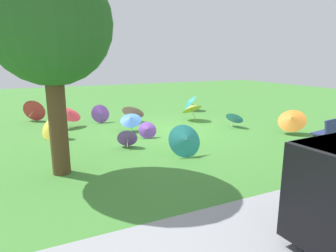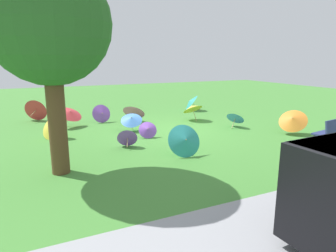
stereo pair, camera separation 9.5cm
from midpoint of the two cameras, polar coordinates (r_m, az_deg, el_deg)
name	(u,v)px [view 2 (the right image)]	position (r m, az deg, el deg)	size (l,w,h in m)	color
ground	(170,130)	(11.02, 0.58, -0.87)	(40.00, 40.00, 0.00)	#478C38
park_bench	(335,132)	(10.26, 29.62, -0.94)	(1.66, 0.73, 0.90)	navy
shade_tree	(49,25)	(7.03, -21.45, 17.51)	(2.63, 2.63, 4.65)	brown
parasol_teal_0	(190,102)	(15.26, 4.48, 4.66)	(1.02, 1.12, 0.85)	tan
parasol_yellow_0	(192,108)	(12.78, 4.87, 3.53)	(0.98, 0.96, 0.84)	tan
parasol_blue_1	(131,119)	(10.89, -6.78, 1.36)	(1.01, 0.99, 0.72)	tan
parasol_red_0	(37,109)	(13.90, -23.69, 2.92)	(1.05, 0.94, 0.95)	tan
parasol_yellow_1	(52,127)	(10.53, -21.12, -0.12)	(1.03, 1.08, 0.82)	tan
parasol_purple_0	(102,113)	(12.62, -12.36, 2.37)	(0.80, 0.71, 0.77)	tan
parasol_purple_1	(148,129)	(9.97, -3.60, -0.65)	(0.70, 0.68, 0.58)	tan
parasol_orange_0	(293,119)	(11.23, 23.01, 1.17)	(1.19, 1.24, 0.94)	tan
parasol_pink_1	(134,110)	(12.53, -6.26, 2.99)	(1.24, 1.23, 0.86)	tan
parasol_purple_2	(127,137)	(9.04, -7.51, -2.07)	(0.70, 0.67, 0.60)	tan
parasol_red_1	(70,113)	(12.03, -18.10, 2.45)	(1.31, 1.30, 0.87)	tan
parasol_teal_1	(185,140)	(8.08, 3.62, -2.75)	(0.97, 0.91, 0.89)	tan
parasol_blue_2	(236,117)	(11.81, 13.05, 1.63)	(0.85, 0.89, 0.65)	tan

